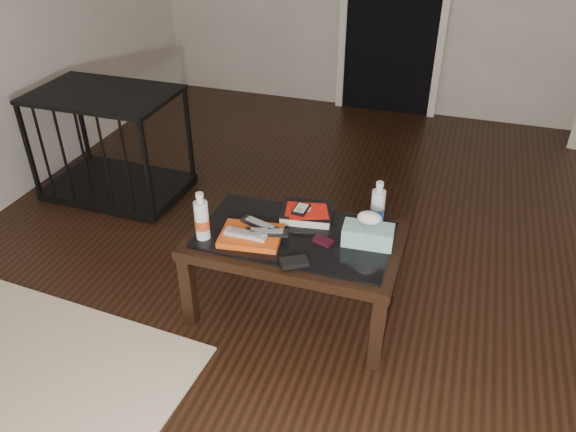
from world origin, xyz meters
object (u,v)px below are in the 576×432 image
pet_crate (115,161)px  tissue_box (368,235)px  water_bottle_left (201,216)px  textbook (307,213)px  water_bottle_right (378,204)px  coffee_table (296,245)px

pet_crate → tissue_box: 2.02m
water_bottle_left → tissue_box: (0.74, 0.19, -0.07)m
textbook → water_bottle_right: bearing=-2.6°
textbook → coffee_table: bearing=-101.4°
water_bottle_left → water_bottle_right: size_ratio=1.00×
pet_crate → water_bottle_left: (1.12, -0.93, 0.35)m
coffee_table → water_bottle_left: 0.47m
pet_crate → tissue_box: size_ratio=3.98×
pet_crate → coffee_table: bearing=-25.4°
textbook → water_bottle_left: bearing=-150.7°
textbook → tissue_box: 0.35m
coffee_table → tissue_box: (0.34, 0.03, 0.11)m
coffee_table → water_bottle_right: size_ratio=4.20×
water_bottle_right → coffee_table: bearing=-151.5°
water_bottle_left → tissue_box: size_ratio=1.03×
tissue_box → textbook: bearing=154.9°
pet_crate → textbook: bearing=-20.4°
water_bottle_right → tissue_box: water_bottle_right is taller
pet_crate → textbook: pet_crate is taller
tissue_box → water_bottle_right: bearing=82.3°
coffee_table → water_bottle_left: (-0.40, -0.16, 0.18)m
pet_crate → textbook: (1.53, -0.61, 0.25)m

